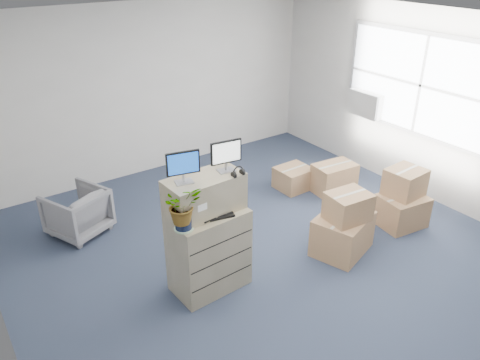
{
  "coord_description": "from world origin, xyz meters",
  "views": [
    {
      "loc": [
        -3.07,
        -3.51,
        3.57
      ],
      "look_at": [
        -0.36,
        0.4,
        1.14
      ],
      "focal_mm": 35.0,
      "sensor_mm": 36.0,
      "label": 1
    }
  ],
  "objects_px": {
    "potted_plant": "(183,209)",
    "office_chair": "(77,210)",
    "monitor_right": "(226,154)",
    "monitor_left": "(183,165)",
    "water_bottle": "(213,199)",
    "keyboard": "(214,216)",
    "filing_cabinet_lower": "(209,251)"
  },
  "relations": [
    {
      "from": "monitor_left",
      "to": "keyboard",
      "type": "distance_m",
      "value": 0.67
    },
    {
      "from": "filing_cabinet_lower",
      "to": "keyboard",
      "type": "height_order",
      "value": "keyboard"
    },
    {
      "from": "filing_cabinet_lower",
      "to": "monitor_left",
      "type": "distance_m",
      "value": 1.12
    },
    {
      "from": "keyboard",
      "to": "office_chair",
      "type": "bearing_deg",
      "value": 126.13
    },
    {
      "from": "monitor_right",
      "to": "monitor_left",
      "type": "bearing_deg",
      "value": -174.25
    },
    {
      "from": "monitor_right",
      "to": "potted_plant",
      "type": "distance_m",
      "value": 0.75
    },
    {
      "from": "filing_cabinet_lower",
      "to": "monitor_left",
      "type": "relative_size",
      "value": 2.84
    },
    {
      "from": "monitor_right",
      "to": "filing_cabinet_lower",
      "type": "bearing_deg",
      "value": -165.01
    },
    {
      "from": "potted_plant",
      "to": "office_chair",
      "type": "distance_m",
      "value": 2.32
    },
    {
      "from": "office_chair",
      "to": "potted_plant",
      "type": "bearing_deg",
      "value": 80.58
    },
    {
      "from": "monitor_right",
      "to": "keyboard",
      "type": "bearing_deg",
      "value": -143.72
    },
    {
      "from": "potted_plant",
      "to": "office_chair",
      "type": "bearing_deg",
      "value": 103.97
    },
    {
      "from": "water_bottle",
      "to": "office_chair",
      "type": "height_order",
      "value": "water_bottle"
    },
    {
      "from": "monitor_left",
      "to": "water_bottle",
      "type": "height_order",
      "value": "monitor_left"
    },
    {
      "from": "monitor_right",
      "to": "office_chair",
      "type": "bearing_deg",
      "value": 128.42
    },
    {
      "from": "monitor_left",
      "to": "monitor_right",
      "type": "height_order",
      "value": "monitor_right"
    },
    {
      "from": "water_bottle",
      "to": "office_chair",
      "type": "xyz_separation_m",
      "value": [
        -0.97,
        1.93,
        -0.74
      ]
    },
    {
      "from": "water_bottle",
      "to": "monitor_right",
      "type": "bearing_deg",
      "value": -1.46
    },
    {
      "from": "monitor_left",
      "to": "potted_plant",
      "type": "xyz_separation_m",
      "value": [
        -0.13,
        -0.18,
        -0.38
      ]
    },
    {
      "from": "potted_plant",
      "to": "keyboard",
      "type": "bearing_deg",
      "value": 4.03
    },
    {
      "from": "monitor_right",
      "to": "office_chair",
      "type": "xyz_separation_m",
      "value": [
        -1.15,
        1.93,
        -1.23
      ]
    },
    {
      "from": "potted_plant",
      "to": "office_chair",
      "type": "height_order",
      "value": "potted_plant"
    },
    {
      "from": "monitor_right",
      "to": "keyboard",
      "type": "relative_size",
      "value": 0.85
    },
    {
      "from": "monitor_right",
      "to": "potted_plant",
      "type": "height_order",
      "value": "monitor_right"
    },
    {
      "from": "monitor_left",
      "to": "office_chair",
      "type": "bearing_deg",
      "value": 121.08
    },
    {
      "from": "keyboard",
      "to": "office_chair",
      "type": "relative_size",
      "value": 0.58
    },
    {
      "from": "monitor_left",
      "to": "water_bottle",
      "type": "xyz_separation_m",
      "value": [
        0.32,
        -0.01,
        -0.49
      ]
    },
    {
      "from": "monitor_right",
      "to": "water_bottle",
      "type": "bearing_deg",
      "value": -173.75
    },
    {
      "from": "filing_cabinet_lower",
      "to": "monitor_right",
      "type": "distance_m",
      "value": 1.13
    },
    {
      "from": "filing_cabinet_lower",
      "to": "office_chair",
      "type": "height_order",
      "value": "filing_cabinet_lower"
    },
    {
      "from": "office_chair",
      "to": "filing_cabinet_lower",
      "type": "bearing_deg",
      "value": 90.7
    },
    {
      "from": "monitor_left",
      "to": "potted_plant",
      "type": "distance_m",
      "value": 0.44
    }
  ]
}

